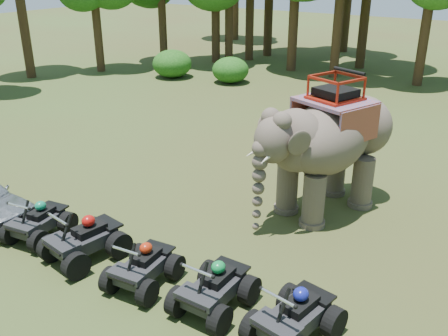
{
  "coord_description": "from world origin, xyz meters",
  "views": [
    {
      "loc": [
        6.25,
        -8.26,
        6.7
      ],
      "look_at": [
        0.0,
        1.2,
        1.9
      ],
      "focal_mm": 40.0,
      "sensor_mm": 36.0,
      "label": 1
    }
  ],
  "objects": [
    {
      "name": "ground",
      "position": [
        0.0,
        0.0,
        0.0
      ],
      "size": [
        110.0,
        110.0,
        0.0
      ],
      "primitive_type": "plane",
      "color": "#47381E",
      "rests_on": "ground"
    },
    {
      "name": "elephant",
      "position": [
        1.56,
        4.05,
        1.97
      ],
      "size": [
        3.58,
        5.11,
        3.93
      ],
      "primitive_type": null,
      "rotation": [
        0.0,
        0.0,
        -0.36
      ],
      "color": "brown",
      "rests_on": "ground"
    },
    {
      "name": "atv_0",
      "position": [
        -3.89,
        -1.53,
        0.6
      ],
      "size": [
        1.4,
        1.77,
        1.2
      ],
      "primitive_type": null,
      "rotation": [
        0.0,
        0.0,
        0.14
      ],
      "color": "black",
      "rests_on": "ground"
    },
    {
      "name": "atv_1",
      "position": [
        -2.16,
        -1.55,
        0.68
      ],
      "size": [
        1.6,
        2.01,
        1.35
      ],
      "primitive_type": null,
      "rotation": [
        0.0,
        0.0,
        -0.16
      ],
      "color": "black",
      "rests_on": "ground"
    },
    {
      "name": "atv_2",
      "position": [
        -0.29,
        -1.56,
        0.6
      ],
      "size": [
        1.35,
        1.74,
        1.21
      ],
      "primitive_type": null,
      "rotation": [
        0.0,
        0.0,
        0.1
      ],
      "color": "black",
      "rests_on": "ground"
    },
    {
      "name": "atv_3",
      "position": [
        1.46,
        -1.37,
        0.64
      ],
      "size": [
        1.26,
        1.73,
        1.28
      ],
      "primitive_type": null,
      "rotation": [
        0.0,
        0.0,
        -0.0
      ],
      "color": "black",
      "rests_on": "ground"
    },
    {
      "name": "atv_4",
      "position": [
        3.22,
        -1.27,
        0.65
      ],
      "size": [
        1.56,
        1.95,
        1.3
      ],
      "primitive_type": null,
      "rotation": [
        0.0,
        0.0,
        -0.17
      ],
      "color": "black",
      "rests_on": "ground"
    },
    {
      "name": "tree_0",
      "position": [
        0.0,
        21.07,
        3.86
      ],
      "size": [
        5.41,
        5.41,
        7.73
      ],
      "primitive_type": null,
      "color": "#195114",
      "rests_on": "ground"
    },
    {
      "name": "tree_26",
      "position": [
        -19.95,
        10.26,
        4.09
      ],
      "size": [
        5.73,
        5.73,
        8.18
      ],
      "primitive_type": null,
      "color": "#195114",
      "rests_on": "ground"
    },
    {
      "name": "tree_27",
      "position": [
        -17.76,
        13.87,
        3.53
      ],
      "size": [
        4.94,
        4.94,
        7.06
      ],
      "primitive_type": null,
      "color": "#195114",
      "rests_on": "ground"
    },
    {
      "name": "tree_28",
      "position": [
        -15.98,
        17.98,
        3.63
      ],
      "size": [
        5.08,
        5.08,
        7.25
      ],
      "primitive_type": null,
      "color": "#195114",
      "rests_on": "ground"
    },
    {
      "name": "tree_29",
      "position": [
        -12.5,
        20.71,
        3.96
      ],
      "size": [
        5.54,
        5.54,
        7.92
      ],
      "primitive_type": null,
      "color": "#195114",
      "rests_on": "ground"
    },
    {
      "name": "tree_32",
      "position": [
        -4.79,
        20.48,
        4.02
      ],
      "size": [
        5.62,
        5.62,
        8.03
      ],
      "primitive_type": null,
      "color": "#195114",
      "rests_on": "ground"
    }
  ]
}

